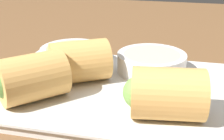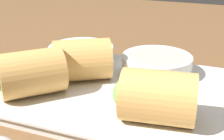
% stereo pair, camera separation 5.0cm
% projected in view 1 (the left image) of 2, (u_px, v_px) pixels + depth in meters
% --- Properties ---
extents(table_surface, '(1.80, 1.40, 0.02)m').
position_uv_depth(table_surface, '(101.00, 99.00, 0.42)').
color(table_surface, brown).
rests_on(table_surface, ground).
extents(serving_plate, '(0.31, 0.23, 0.01)m').
position_uv_depth(serving_plate, '(112.00, 91.00, 0.40)').
color(serving_plate, silver).
rests_on(serving_plate, table_surface).
extents(roll_front_left, '(0.09, 0.06, 0.05)m').
position_uv_depth(roll_front_left, '(163.00, 94.00, 0.32)').
color(roll_front_left, '#DBA356').
rests_on(roll_front_left, serving_plate).
extents(roll_front_right, '(0.09, 0.09, 0.05)m').
position_uv_depth(roll_front_right, '(75.00, 63.00, 0.40)').
color(roll_front_right, '#DBA356').
rests_on(roll_front_right, serving_plate).
extents(roll_back_left, '(0.09, 0.09, 0.05)m').
position_uv_depth(roll_back_left, '(29.00, 78.00, 0.36)').
color(roll_back_left, '#DBA356').
rests_on(roll_back_left, serving_plate).
extents(dipping_bowl_near, '(0.10, 0.10, 0.03)m').
position_uv_depth(dipping_bowl_near, '(151.00, 62.00, 0.44)').
color(dipping_bowl_near, white).
rests_on(dipping_bowl_near, serving_plate).
extents(dipping_bowl_far, '(0.10, 0.10, 0.03)m').
position_uv_depth(dipping_bowl_far, '(73.00, 55.00, 0.47)').
color(dipping_bowl_far, white).
rests_on(dipping_bowl_far, serving_plate).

